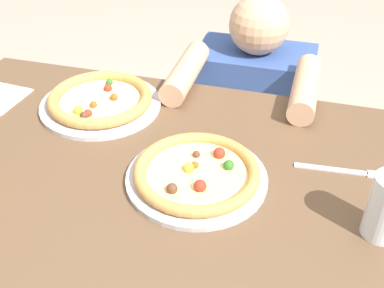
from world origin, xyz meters
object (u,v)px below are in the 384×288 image
(pizza_near, at_px, (197,174))
(diner_seated, at_px, (249,139))
(pizza_far, at_px, (100,101))
(fork, at_px, (346,171))

(pizza_near, distance_m, diner_seated, 0.71)
(pizza_near, relative_size, pizza_far, 0.96)
(pizza_far, bearing_deg, fork, -9.45)
(fork, relative_size, diner_seated, 0.21)
(pizza_near, relative_size, diner_seated, 0.32)
(pizza_far, distance_m, diner_seated, 0.63)
(pizza_near, height_order, pizza_far, pizza_near)
(fork, xyz_separation_m, diner_seated, (-0.29, 0.51, -0.32))
(fork, height_order, diner_seated, diner_seated)
(pizza_far, xyz_separation_m, fork, (0.64, -0.11, -0.02))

